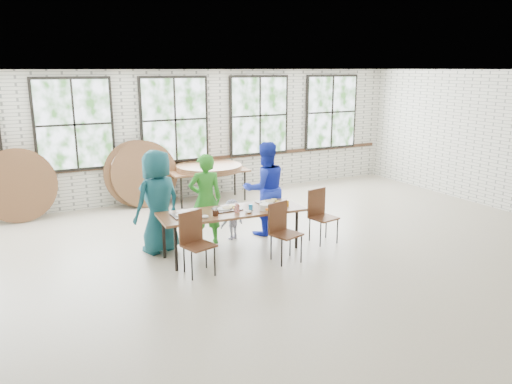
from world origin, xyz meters
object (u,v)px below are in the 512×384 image
(chair_near_left, at_px, (195,237))
(storage_table, at_px, (209,173))
(dining_table, at_px, (232,214))
(chair_near_right, at_px, (282,227))

(chair_near_left, xyz_separation_m, storage_table, (1.79, 3.76, 0.13))
(dining_table, bearing_deg, chair_near_right, -43.78)
(chair_near_right, bearing_deg, dining_table, 115.13)
(dining_table, bearing_deg, chair_near_left, -145.97)
(dining_table, height_order, storage_table, same)
(dining_table, distance_m, chair_near_right, 0.88)
(dining_table, relative_size, chair_near_left, 2.58)
(dining_table, relative_size, storage_table, 1.33)
(chair_near_left, bearing_deg, chair_near_right, -22.20)
(chair_near_left, relative_size, storage_table, 0.52)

